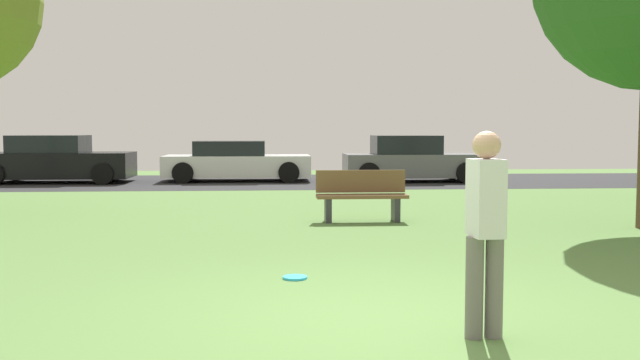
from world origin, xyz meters
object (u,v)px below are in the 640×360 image
(parked_car_black, at_px, (56,161))
(parked_car_white, at_px, (236,162))
(parked_car_grey, at_px, (411,161))
(park_bench, at_px, (362,195))
(person_walking, at_px, (485,225))
(frisbee_disc, at_px, (295,277))

(parked_car_black, bearing_deg, parked_car_white, 3.01)
(parked_car_grey, bearing_deg, parked_car_black, 178.19)
(parked_car_black, distance_m, park_bench, 12.58)
(parked_car_black, xyz_separation_m, park_bench, (8.12, -9.61, -0.20))
(person_walking, bearing_deg, park_bench, -2.74)
(parked_car_white, xyz_separation_m, parked_car_grey, (5.44, -0.63, 0.06))
(parked_car_white, xyz_separation_m, park_bench, (2.67, -9.90, -0.13))
(person_walking, distance_m, parked_car_black, 18.51)
(person_walking, xyz_separation_m, frisbee_disc, (-1.39, 2.28, -0.87))
(frisbee_disc, height_order, parked_car_white, parked_car_white)
(parked_car_grey, bearing_deg, frisbee_disc, -106.41)
(frisbee_disc, height_order, park_bench, park_bench)
(person_walking, xyz_separation_m, park_bench, (-0.04, 7.00, -0.42))
(frisbee_disc, relative_size, park_bench, 0.17)
(parked_car_black, bearing_deg, park_bench, -49.83)
(person_walking, xyz_separation_m, parked_car_grey, (2.73, 16.27, -0.23))
(frisbee_disc, relative_size, parked_car_grey, 0.06)
(frisbee_disc, height_order, parked_car_grey, parked_car_grey)
(parked_car_grey, bearing_deg, parked_car_white, 173.40)
(frisbee_disc, distance_m, parked_car_white, 14.68)
(parked_car_white, relative_size, parked_car_grey, 1.08)
(frisbee_disc, xyz_separation_m, parked_car_white, (-1.32, 14.61, 0.58))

